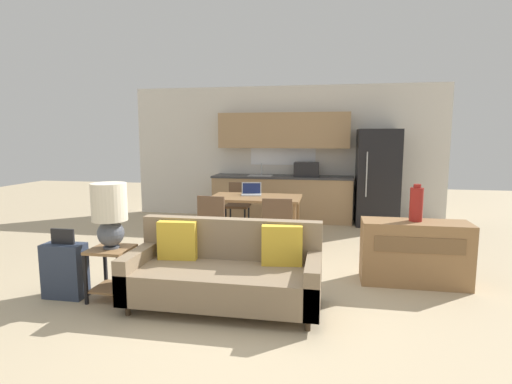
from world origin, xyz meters
TOP-DOWN VIEW (x-y plane):
  - ground_plane at (0.00, 0.00)m, footprint 20.00×20.00m
  - wall_back at (-0.00, 4.63)m, footprint 6.40×0.07m
  - kitchen_counter at (0.01, 4.33)m, footprint 2.79×0.65m
  - refrigerator at (1.83, 4.20)m, footprint 0.77×0.79m
  - dining_table at (-0.21, 2.49)m, footprint 1.41×0.84m
  - couch at (-0.08, 0.08)m, footprint 1.89×0.80m
  - side_table at (-1.27, 0.01)m, footprint 0.40×0.40m
  - table_lamp at (-1.26, 0.02)m, footprint 0.35×0.35m
  - credenza at (1.90, 1.03)m, footprint 1.18×0.44m
  - vase at (1.90, 1.06)m, footprint 0.14×0.14m
  - dining_chair_near_left at (-0.67, 1.76)m, footprint 0.46×0.46m
  - dining_chair_far_left at (-0.66, 3.24)m, footprint 0.42×0.42m
  - dining_chair_near_right at (0.24, 1.69)m, footprint 0.44×0.44m
  - laptop at (-0.31, 2.67)m, footprint 0.36×0.30m
  - suitcase at (-1.77, -0.04)m, footprint 0.43×0.22m

SIDE VIEW (x-z plane):
  - ground_plane at x=0.00m, z-range 0.00..0.00m
  - suitcase at x=-1.77m, z-range -0.07..0.66m
  - couch at x=-0.08m, z-range -0.08..0.74m
  - side_table at x=-1.27m, z-range 0.09..0.63m
  - credenza at x=1.90m, z-range 0.00..0.72m
  - dining_chair_near_left at x=-0.67m, z-range 0.07..0.93m
  - dining_chair_far_left at x=-0.66m, z-range 0.07..0.93m
  - dining_chair_near_right at x=0.24m, z-range 0.07..0.93m
  - dining_table at x=-0.21m, z-range 0.30..1.04m
  - laptop at x=-0.31m, z-range 0.69..0.89m
  - kitchen_counter at x=0.01m, z-range -0.23..1.92m
  - refrigerator at x=1.83m, z-range 0.00..1.82m
  - vase at x=1.90m, z-range 0.71..1.13m
  - table_lamp at x=-1.26m, z-range 0.59..1.26m
  - wall_back at x=0.00m, z-range 0.00..2.70m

